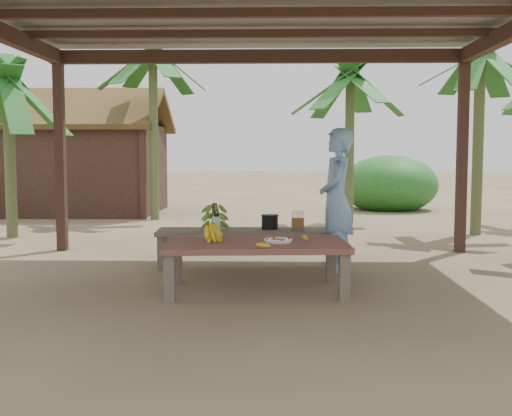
{
  "coord_description": "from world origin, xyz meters",
  "views": [
    {
      "loc": [
        0.21,
        -6.65,
        1.39
      ],
      "look_at": [
        0.01,
        0.11,
        0.8
      ],
      "focal_mm": 45.0,
      "sensor_mm": 36.0,
      "label": 1
    }
  ],
  "objects_px": {
    "plate": "(278,241)",
    "cooking_pot": "(270,222)",
    "work_table": "(256,248)",
    "ripe_banana_bunch": "(207,231)",
    "bench": "(248,234)",
    "water_flask": "(217,226)",
    "woman": "(336,200)"
  },
  "relations": [
    {
      "from": "plate",
      "to": "cooking_pot",
      "type": "xyz_separation_m",
      "value": [
        -0.09,
        1.53,
        0.02
      ]
    },
    {
      "from": "work_table",
      "to": "plate",
      "type": "height_order",
      "value": "plate"
    },
    {
      "from": "work_table",
      "to": "water_flask",
      "type": "height_order",
      "value": "water_flask"
    },
    {
      "from": "water_flask",
      "to": "plate",
      "type": "bearing_deg",
      "value": -27.03
    },
    {
      "from": "plate",
      "to": "cooking_pot",
      "type": "bearing_deg",
      "value": 93.48
    },
    {
      "from": "cooking_pot",
      "to": "bench",
      "type": "bearing_deg",
      "value": -162.69
    },
    {
      "from": "work_table",
      "to": "ripe_banana_bunch",
      "type": "relative_size",
      "value": 5.95
    },
    {
      "from": "plate",
      "to": "water_flask",
      "type": "bearing_deg",
      "value": 152.97
    },
    {
      "from": "water_flask",
      "to": "cooking_pot",
      "type": "bearing_deg",
      "value": 65.6
    },
    {
      "from": "woman",
      "to": "plate",
      "type": "bearing_deg",
      "value": -25.97
    },
    {
      "from": "woman",
      "to": "cooking_pot",
      "type": "bearing_deg",
      "value": -108.08
    },
    {
      "from": "work_table",
      "to": "woman",
      "type": "relative_size",
      "value": 1.11
    },
    {
      "from": "bench",
      "to": "cooking_pot",
      "type": "height_order",
      "value": "cooking_pot"
    },
    {
      "from": "bench",
      "to": "woman",
      "type": "distance_m",
      "value": 1.15
    },
    {
      "from": "cooking_pot",
      "to": "plate",
      "type": "bearing_deg",
      "value": -86.52
    },
    {
      "from": "bench",
      "to": "woman",
      "type": "bearing_deg",
      "value": -14.26
    },
    {
      "from": "plate",
      "to": "woman",
      "type": "relative_size",
      "value": 0.17
    },
    {
      "from": "ripe_banana_bunch",
      "to": "cooking_pot",
      "type": "bearing_deg",
      "value": 65.94
    },
    {
      "from": "bench",
      "to": "cooking_pot",
      "type": "xyz_separation_m",
      "value": [
        0.26,
        0.08,
        0.14
      ]
    },
    {
      "from": "bench",
      "to": "plate",
      "type": "bearing_deg",
      "value": -78.24
    },
    {
      "from": "ripe_banana_bunch",
      "to": "water_flask",
      "type": "relative_size",
      "value": 1.06
    },
    {
      "from": "ripe_banana_bunch",
      "to": "bench",
      "type": "bearing_deg",
      "value": 74.61
    },
    {
      "from": "ripe_banana_bunch",
      "to": "water_flask",
      "type": "bearing_deg",
      "value": 68.1
    },
    {
      "from": "ripe_banana_bunch",
      "to": "cooking_pot",
      "type": "distance_m",
      "value": 1.53
    },
    {
      "from": "plate",
      "to": "water_flask",
      "type": "relative_size",
      "value": 0.94
    },
    {
      "from": "plate",
      "to": "woman",
      "type": "distance_m",
      "value": 1.44
    },
    {
      "from": "water_flask",
      "to": "bench",
      "type": "bearing_deg",
      "value": 75.81
    },
    {
      "from": "work_table",
      "to": "bench",
      "type": "xyz_separation_m",
      "value": [
        -0.13,
        1.39,
        -0.04
      ]
    },
    {
      "from": "work_table",
      "to": "water_flask",
      "type": "bearing_deg",
      "value": 143.74
    },
    {
      "from": "bench",
      "to": "ripe_banana_bunch",
      "type": "xyz_separation_m",
      "value": [
        -0.36,
        -1.32,
        0.2
      ]
    },
    {
      "from": "plate",
      "to": "cooking_pot",
      "type": "distance_m",
      "value": 1.53
    },
    {
      "from": "work_table",
      "to": "ripe_banana_bunch",
      "type": "height_order",
      "value": "ripe_banana_bunch"
    }
  ]
}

